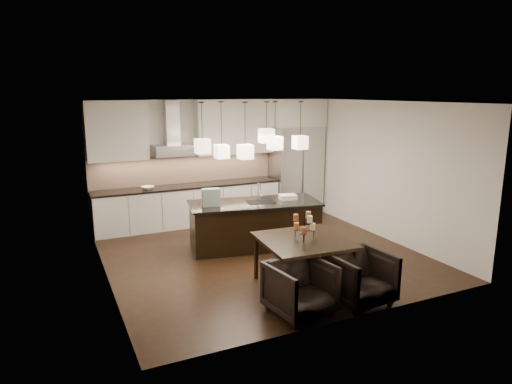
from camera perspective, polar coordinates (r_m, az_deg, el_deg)
name	(u,v)px	position (r m, az deg, el deg)	size (l,w,h in m)	color
floor	(260,254)	(8.63, 0.56, -7.80)	(5.50, 5.50, 0.02)	black
ceiling	(261,101)	(8.09, 0.61, 11.27)	(5.50, 5.50, 0.02)	white
wall_back	(210,160)	(10.77, -5.76, 3.98)	(5.50, 0.02, 2.80)	silver
wall_front	(354,219)	(5.94, 12.13, -3.26)	(5.50, 0.02, 2.80)	silver
wall_left	(101,195)	(7.51, -18.79, -0.36)	(0.02, 5.50, 2.80)	silver
wall_right	(382,170)	(9.74, 15.42, 2.69)	(0.02, 5.50, 2.80)	silver
refrigerator	(296,170)	(11.34, 5.00, 2.76)	(1.20, 0.72, 2.15)	#B7B7BA
fridge_panel	(297,113)	(11.19, 5.13, 9.85)	(1.26, 0.72, 0.65)	silver
lower_cabinets	(190,206)	(10.46, -8.28, -1.71)	(4.21, 0.62, 0.88)	silver
countertop	(189,186)	(10.36, -8.36, 0.76)	(4.21, 0.66, 0.04)	black
backsplash	(185,169)	(10.58, -8.89, 2.84)	(4.21, 0.02, 0.63)	tan
upper_cab_left	(117,131)	(10.00, -17.03, 7.32)	(1.25, 0.35, 1.25)	silver
upper_cab_right	(235,127)	(10.70, -2.69, 8.15)	(1.86, 0.35, 1.25)	silver
hood_canopy	(174,150)	(10.19, -10.21, 5.18)	(0.90, 0.52, 0.24)	#B7B7BA
hood_chimney	(172,122)	(10.24, -10.50, 8.58)	(0.30, 0.28, 0.96)	#B7B7BA
fruit_bowl	(148,188)	(10.08, -13.38, 0.53)	(0.26, 0.26, 0.06)	silver
island_body	(254,225)	(8.91, -0.19, -4.18)	(2.42, 0.97, 0.85)	black
island_top	(254,203)	(8.79, -0.19, -1.40)	(2.50, 1.05, 0.04)	black
faucet	(258,192)	(8.86, 0.26, 0.06)	(0.10, 0.23, 0.37)	silver
tote_bag	(211,197)	(8.50, -5.65, -0.67)	(0.33, 0.17, 0.33)	#20533B
food_container	(288,197)	(9.02, 4.00, -0.63)	(0.33, 0.23, 0.10)	silver
dining_table	(303,263)	(7.17, 5.95, -8.82)	(1.29, 1.29, 0.77)	black
candelabra	(304,225)	(6.97, 6.06, -4.11)	(0.37, 0.37, 0.45)	black
candle_a	(313,227)	(7.04, 7.11, -4.32)	(0.08, 0.08, 0.10)	#F8F4B7
candle_b	(296,226)	(7.05, 5.07, -4.24)	(0.08, 0.08, 0.10)	orange
candle_c	(304,230)	(6.84, 5.98, -4.80)	(0.08, 0.08, 0.10)	#A24E22
candle_d	(308,215)	(7.06, 6.57, -2.86)	(0.08, 0.08, 0.10)	orange
candle_e	(296,218)	(6.89, 5.01, -3.21)	(0.08, 0.08, 0.10)	#A24E22
candle_f	(310,219)	(6.83, 6.75, -3.41)	(0.08, 0.08, 0.10)	#F8F4B7
armchair_left	(300,288)	(6.35, 5.55, -11.89)	(0.79, 0.81, 0.74)	black
armchair_right	(360,278)	(6.80, 12.89, -10.40)	(0.80, 0.83, 0.75)	black
pendant_a	(202,146)	(8.23, -6.71, 5.71)	(0.24, 0.24, 0.26)	beige
pendant_b	(222,152)	(8.75, -4.31, 5.06)	(0.24, 0.24, 0.26)	beige
pendant_c	(266,136)	(8.66, 1.30, 7.04)	(0.24, 0.24, 0.26)	beige
pendant_d	(275,143)	(8.94, 2.37, 6.13)	(0.24, 0.24, 0.26)	beige
pendant_e	(300,142)	(8.99, 5.53, 6.18)	(0.24, 0.24, 0.26)	beige
pendant_f	(245,152)	(8.34, -1.36, 5.05)	(0.24, 0.24, 0.26)	beige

